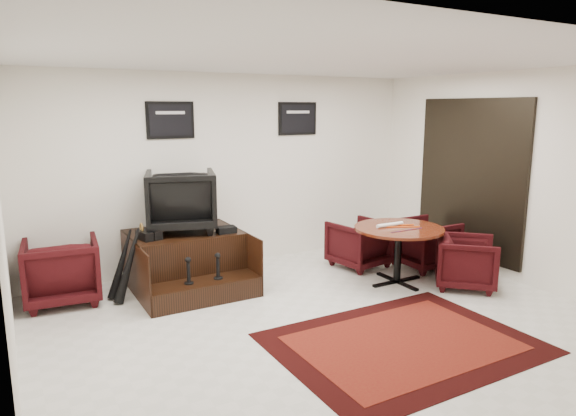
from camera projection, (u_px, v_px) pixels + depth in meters
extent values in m
plane|color=silver|center=(324.00, 321.00, 5.68)|extent=(6.00, 6.00, 0.00)
cube|color=white|center=(232.00, 171.00, 7.54)|extent=(6.00, 0.02, 2.80)
cube|color=white|center=(543.00, 254.00, 3.27)|extent=(6.00, 0.02, 2.80)
cube|color=white|center=(2.00, 228.00, 3.96)|extent=(0.02, 5.00, 2.80)
cube|color=white|center=(514.00, 177.00, 6.85)|extent=(0.02, 5.00, 2.80)
cube|color=white|center=(328.00, 59.00, 5.14)|extent=(6.00, 5.00, 0.02)
cube|color=black|center=(470.00, 179.00, 7.45)|extent=(0.05, 1.90, 2.30)
cube|color=black|center=(469.00, 179.00, 7.45)|extent=(0.02, 1.72, 2.12)
cube|color=black|center=(470.00, 179.00, 7.45)|extent=(0.03, 0.05, 2.12)
cube|color=black|center=(170.00, 120.00, 6.95)|extent=(0.66, 0.03, 0.50)
cube|color=black|center=(171.00, 120.00, 6.93)|extent=(0.58, 0.01, 0.42)
cube|color=silver|center=(170.00, 113.00, 6.91)|extent=(0.40, 0.00, 0.04)
cube|color=black|center=(297.00, 119.00, 7.91)|extent=(0.66, 0.03, 0.50)
cube|color=black|center=(298.00, 119.00, 7.90)|extent=(0.58, 0.01, 0.42)
cube|color=silver|center=(298.00, 112.00, 7.87)|extent=(0.40, 0.00, 0.04)
cube|color=black|center=(403.00, 343.00, 5.12)|extent=(2.53, 1.90, 0.01)
cube|color=#5B100D|center=(403.00, 343.00, 5.12)|extent=(2.08, 1.45, 0.01)
cube|color=black|center=(185.00, 258.00, 6.79)|extent=(1.39, 1.03, 0.72)
cube|color=black|center=(204.00, 291.00, 6.21)|extent=(1.39, 0.41, 0.26)
cube|color=black|center=(135.00, 270.00, 6.28)|extent=(0.02, 1.45, 0.72)
cube|color=black|center=(239.00, 255.00, 6.94)|extent=(0.02, 1.45, 0.72)
cylinder|color=black|center=(189.00, 283.00, 6.10)|extent=(0.11, 0.11, 0.02)
cylinder|color=black|center=(189.00, 273.00, 6.07)|extent=(0.04, 0.04, 0.24)
sphere|color=black|center=(188.00, 260.00, 6.04)|extent=(0.07, 0.07, 0.07)
cylinder|color=black|center=(218.00, 278.00, 6.28)|extent=(0.11, 0.11, 0.02)
cylinder|color=black|center=(218.00, 268.00, 6.25)|extent=(0.04, 0.04, 0.24)
sphere|color=black|center=(218.00, 256.00, 6.22)|extent=(0.07, 0.07, 0.07)
imported|color=black|center=(181.00, 197.00, 6.67)|extent=(1.06, 1.03, 0.89)
cube|color=black|center=(144.00, 235.00, 6.28)|extent=(0.17, 0.31, 0.11)
cube|color=black|center=(153.00, 234.00, 6.36)|extent=(0.17, 0.31, 0.11)
cube|color=black|center=(226.00, 230.00, 6.63)|extent=(0.25, 0.18, 0.08)
imported|color=black|center=(62.00, 268.00, 6.15)|extent=(0.91, 0.86, 0.86)
cylinder|color=#3F1109|center=(399.00, 229.00, 6.77)|extent=(1.17, 1.17, 0.04)
cylinder|color=black|center=(398.00, 255.00, 6.84)|extent=(0.09, 0.09, 0.69)
cube|color=black|center=(397.00, 281.00, 6.91)|extent=(0.78, 0.06, 0.03)
cube|color=black|center=(397.00, 281.00, 6.91)|extent=(0.06, 0.78, 0.03)
imported|color=black|center=(359.00, 241.00, 7.56)|extent=(0.84, 0.80, 0.76)
imported|color=black|center=(425.00, 241.00, 7.52)|extent=(0.72, 0.77, 0.79)
imported|color=black|center=(466.00, 260.00, 6.67)|extent=(0.99, 0.99, 0.74)
cylinder|color=white|center=(390.00, 225.00, 6.80)|extent=(0.42, 0.05, 0.05)
cylinder|color=#F2510D|center=(403.00, 227.00, 6.77)|extent=(0.41, 0.21, 0.01)
cylinder|color=#F2510D|center=(398.00, 225.00, 6.86)|extent=(0.43, 0.15, 0.01)
cylinder|color=#4C1933|center=(394.00, 232.00, 6.49)|extent=(0.10, 0.01, 0.01)
cylinder|color=#4C1933|center=(398.00, 232.00, 6.51)|extent=(0.10, 0.01, 0.01)
cylinder|color=#4C1933|center=(401.00, 231.00, 6.54)|extent=(0.10, 0.01, 0.01)
cylinder|color=#4C1933|center=(405.00, 230.00, 6.57)|extent=(0.10, 0.01, 0.01)
cylinder|color=#4C1933|center=(409.00, 230.00, 6.60)|extent=(0.10, 0.01, 0.01)
cylinder|color=#4C1933|center=(412.00, 229.00, 6.63)|extent=(0.10, 0.01, 0.01)
cylinder|color=#4C1933|center=(416.00, 229.00, 6.66)|extent=(0.10, 0.01, 0.01)
cylinder|color=#4C1933|center=(419.00, 228.00, 6.69)|extent=(0.10, 0.01, 0.01)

